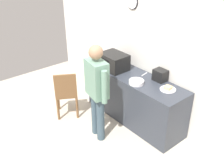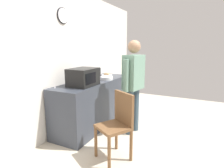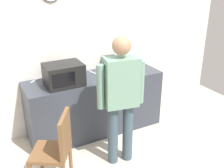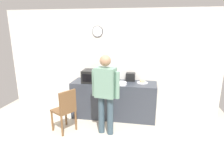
{
  "view_description": "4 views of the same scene",
  "coord_description": "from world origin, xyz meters",
  "px_view_note": "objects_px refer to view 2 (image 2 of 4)",
  "views": [
    {
      "loc": [
        3.04,
        -1.72,
        2.97
      ],
      "look_at": [
        0.05,
        0.8,
        0.84
      ],
      "focal_mm": 41.62,
      "sensor_mm": 36.0,
      "label": 1
    },
    {
      "loc": [
        -2.91,
        -0.69,
        1.56
      ],
      "look_at": [
        0.13,
        0.8,
        0.87
      ],
      "focal_mm": 29.87,
      "sensor_mm": 36.0,
      "label": 2
    },
    {
      "loc": [
        -1.28,
        -2.1,
        2.29
      ],
      "look_at": [
        0.25,
        0.8,
        0.92
      ],
      "focal_mm": 42.51,
      "sensor_mm": 36.0,
      "label": 3
    },
    {
      "loc": [
        0.97,
        -3.29,
        2.17
      ],
      "look_at": [
        0.21,
        0.8,
        0.97
      ],
      "focal_mm": 31.7,
      "sensor_mm": 36.0,
      "label": 4
    }
  ],
  "objects_px": {
    "fork_utensil": "(88,79)",
    "sandwich_plate": "(107,75)",
    "person_standing": "(133,80)",
    "wooden_chair": "(118,122)",
    "microwave": "(83,77)",
    "toaster": "(95,73)",
    "salad_bowl": "(107,78)",
    "spoon_utensil": "(55,87)"
  },
  "relations": [
    {
      "from": "fork_utensil",
      "to": "spoon_utensil",
      "type": "relative_size",
      "value": 1.0
    },
    {
      "from": "person_standing",
      "to": "wooden_chair",
      "type": "distance_m",
      "value": 0.97
    },
    {
      "from": "sandwich_plate",
      "to": "salad_bowl",
      "type": "bearing_deg",
      "value": -153.01
    },
    {
      "from": "salad_bowl",
      "to": "toaster",
      "type": "xyz_separation_m",
      "value": [
        0.18,
        0.39,
        0.07
      ]
    },
    {
      "from": "fork_utensil",
      "to": "sandwich_plate",
      "type": "bearing_deg",
      "value": -10.51
    },
    {
      "from": "person_standing",
      "to": "sandwich_plate",
      "type": "bearing_deg",
      "value": 52.03
    },
    {
      "from": "toaster",
      "to": "spoon_utensil",
      "type": "xyz_separation_m",
      "value": [
        -1.19,
        0.04,
        -0.1
      ]
    },
    {
      "from": "person_standing",
      "to": "wooden_chair",
      "type": "height_order",
      "value": "person_standing"
    },
    {
      "from": "fork_utensil",
      "to": "spoon_utensil",
      "type": "height_order",
      "value": "same"
    },
    {
      "from": "toaster",
      "to": "person_standing",
      "type": "height_order",
      "value": "person_standing"
    },
    {
      "from": "person_standing",
      "to": "wooden_chair",
      "type": "bearing_deg",
      "value": -174.25
    },
    {
      "from": "wooden_chair",
      "to": "spoon_utensil",
      "type": "bearing_deg",
      "value": 86.86
    },
    {
      "from": "fork_utensil",
      "to": "spoon_utensil",
      "type": "xyz_separation_m",
      "value": [
        -0.86,
        0.07,
        0.0
      ]
    },
    {
      "from": "sandwich_plate",
      "to": "fork_utensil",
      "type": "height_order",
      "value": "sandwich_plate"
    },
    {
      "from": "salad_bowl",
      "to": "wooden_chair",
      "type": "bearing_deg",
      "value": -145.5
    },
    {
      "from": "sandwich_plate",
      "to": "spoon_utensil",
      "type": "relative_size",
      "value": 1.51
    },
    {
      "from": "sandwich_plate",
      "to": "wooden_chair",
      "type": "distance_m",
      "value": 1.88
    },
    {
      "from": "salad_bowl",
      "to": "person_standing",
      "type": "distance_m",
      "value": 0.7
    },
    {
      "from": "microwave",
      "to": "wooden_chair",
      "type": "xyz_separation_m",
      "value": [
        -0.39,
        -0.83,
        -0.52
      ]
    },
    {
      "from": "salad_bowl",
      "to": "toaster",
      "type": "bearing_deg",
      "value": 65.65
    },
    {
      "from": "salad_bowl",
      "to": "spoon_utensil",
      "type": "xyz_separation_m",
      "value": [
        -1.01,
        0.43,
        -0.03
      ]
    },
    {
      "from": "spoon_utensil",
      "to": "microwave",
      "type": "bearing_deg",
      "value": -46.13
    },
    {
      "from": "microwave",
      "to": "toaster",
      "type": "relative_size",
      "value": 2.27
    },
    {
      "from": "toaster",
      "to": "wooden_chair",
      "type": "height_order",
      "value": "toaster"
    },
    {
      "from": "sandwich_plate",
      "to": "wooden_chair",
      "type": "bearing_deg",
      "value": -147.66
    },
    {
      "from": "spoon_utensil",
      "to": "wooden_chair",
      "type": "bearing_deg",
      "value": -93.14
    },
    {
      "from": "wooden_chair",
      "to": "toaster",
      "type": "bearing_deg",
      "value": 42.02
    },
    {
      "from": "salad_bowl",
      "to": "wooden_chair",
      "type": "height_order",
      "value": "salad_bowl"
    },
    {
      "from": "toaster",
      "to": "person_standing",
      "type": "xyz_separation_m",
      "value": [
        -0.4,
        -1.04,
        -0.02
      ]
    },
    {
      "from": "sandwich_plate",
      "to": "person_standing",
      "type": "height_order",
      "value": "person_standing"
    },
    {
      "from": "fork_utensil",
      "to": "wooden_chair",
      "type": "xyz_separation_m",
      "value": [
        -0.92,
        -1.1,
        -0.38
      ]
    },
    {
      "from": "sandwich_plate",
      "to": "spoon_utensil",
      "type": "distance_m",
      "value": 1.5
    },
    {
      "from": "toaster",
      "to": "spoon_utensil",
      "type": "distance_m",
      "value": 1.19
    },
    {
      "from": "fork_utensil",
      "to": "person_standing",
      "type": "distance_m",
      "value": 1.02
    },
    {
      "from": "spoon_utensil",
      "to": "person_standing",
      "type": "distance_m",
      "value": 1.34
    },
    {
      "from": "microwave",
      "to": "person_standing",
      "type": "distance_m",
      "value": 0.88
    },
    {
      "from": "microwave",
      "to": "fork_utensil",
      "type": "bearing_deg",
      "value": 26.9
    },
    {
      "from": "spoon_utensil",
      "to": "person_standing",
      "type": "relative_size",
      "value": 0.1
    },
    {
      "from": "microwave",
      "to": "fork_utensil",
      "type": "distance_m",
      "value": 0.61
    },
    {
      "from": "toaster",
      "to": "fork_utensil",
      "type": "xyz_separation_m",
      "value": [
        -0.33,
        -0.03,
        -0.1
      ]
    },
    {
      "from": "toaster",
      "to": "wooden_chair",
      "type": "distance_m",
      "value": 1.75
    },
    {
      "from": "wooden_chair",
      "to": "sandwich_plate",
      "type": "bearing_deg",
      "value": 32.34
    }
  ]
}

